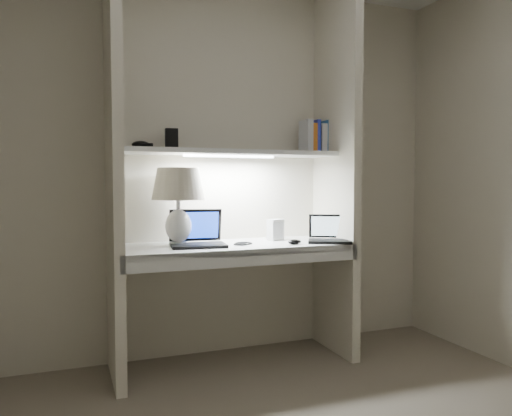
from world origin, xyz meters
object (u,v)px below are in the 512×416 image
table_lamp (178,193)px  speaker (275,230)px  laptop_netbook (330,236)px  book_row (316,138)px  laptop_main (197,237)px

table_lamp → speaker: bearing=3.3°
table_lamp → laptop_netbook: table_lamp is taller
table_lamp → book_row: 1.06m
speaker → book_row: size_ratio=0.63×
laptop_netbook → book_row: 0.70m
table_lamp → laptop_main: (0.10, -0.06, -0.27)m
table_lamp → laptop_netbook: 1.02m
speaker → table_lamp: bearing=164.5°
laptop_main → book_row: size_ratio=1.61×
speaker → book_row: 0.71m
laptop_netbook → speaker: laptop_netbook is taller
laptop_main → table_lamp: bearing=156.4°
laptop_main → speaker: laptop_main is taller
speaker → laptop_main: bearing=171.1°
table_lamp → speaker: table_lamp is taller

